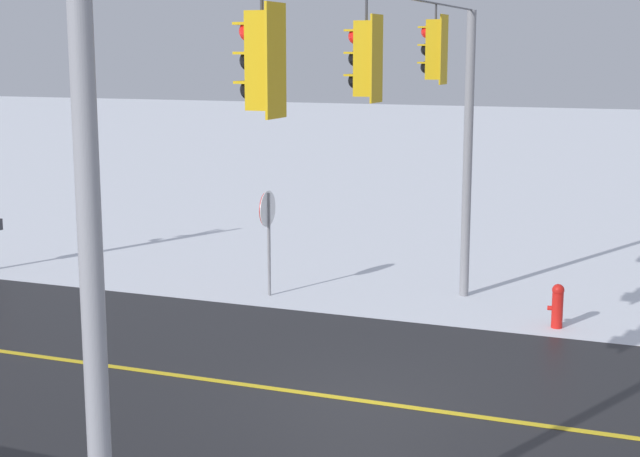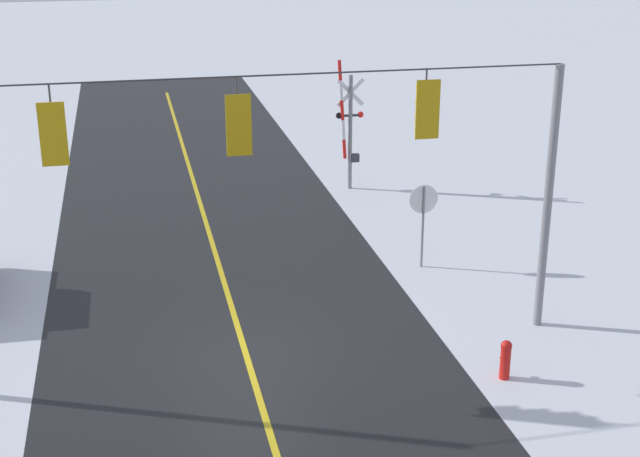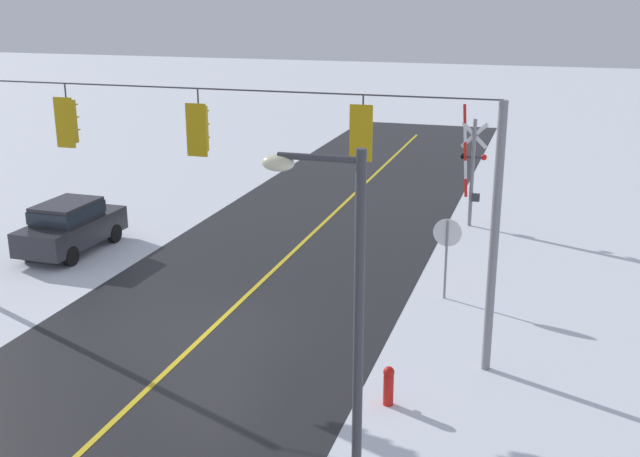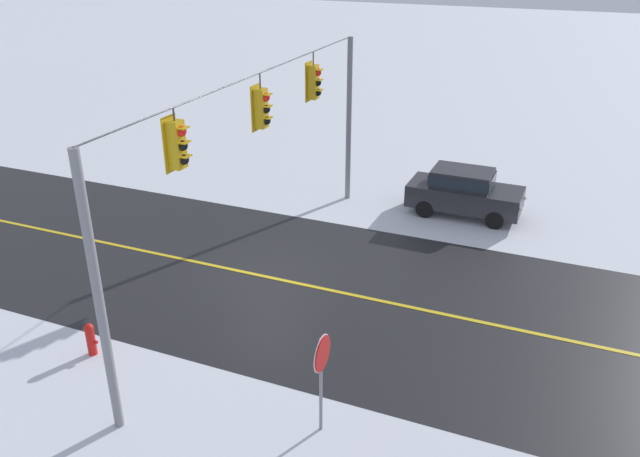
# 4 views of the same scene
# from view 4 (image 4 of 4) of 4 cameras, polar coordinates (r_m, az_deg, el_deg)

# --- Properties ---
(ground_plane) EXTENTS (160.00, 160.00, 0.00)m
(ground_plane) POSITION_cam_4_polar(r_m,az_deg,el_deg) (19.78, -4.68, -4.33)
(ground_plane) COLOR silver
(road_asphalt) EXTENTS (9.00, 80.00, 0.01)m
(road_asphalt) POSITION_cam_4_polar(r_m,az_deg,el_deg) (22.90, -18.18, -1.29)
(road_asphalt) COLOR black
(road_asphalt) RESTS_ON ground
(lane_centre_line) EXTENTS (0.14, 72.00, 0.01)m
(lane_centre_line) POSITION_cam_4_polar(r_m,az_deg,el_deg) (22.90, -18.18, -1.28)
(lane_centre_line) COLOR gold
(lane_centre_line) RESTS_ON ground
(signal_span) EXTENTS (14.20, 0.47, 6.22)m
(signal_span) POSITION_cam_4_polar(r_m,az_deg,el_deg) (18.05, -5.19, 7.42)
(signal_span) COLOR gray
(signal_span) RESTS_ON ground
(stop_sign) EXTENTS (0.80, 0.09, 2.35)m
(stop_sign) POSITION_cam_4_polar(r_m,az_deg,el_deg) (13.24, 0.17, -11.85)
(stop_sign) COLOR gray
(stop_sign) RESTS_ON ground
(parked_car_charcoal) EXTENTS (1.86, 4.22, 1.74)m
(parked_car_charcoal) POSITION_cam_4_polar(r_m,az_deg,el_deg) (24.27, 12.64, 3.33)
(parked_car_charcoal) COLOR #2D2D33
(parked_car_charcoal) RESTS_ON ground
(fire_hydrant) EXTENTS (0.24, 0.31, 0.88)m
(fire_hydrant) POSITION_cam_4_polar(r_m,az_deg,el_deg) (17.12, -19.68, -9.14)
(fire_hydrant) COLOR red
(fire_hydrant) RESTS_ON ground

